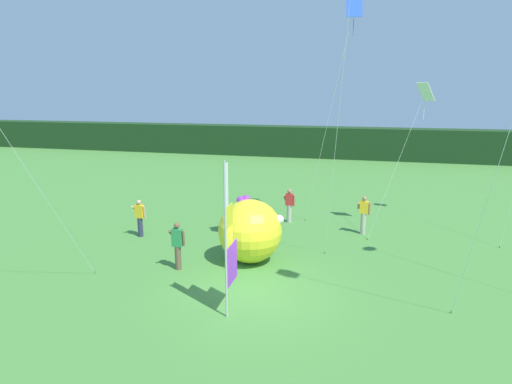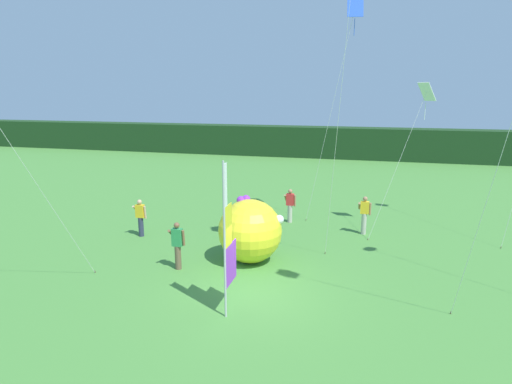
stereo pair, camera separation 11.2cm
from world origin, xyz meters
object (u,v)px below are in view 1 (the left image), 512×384
at_px(person_far_right, 364,214).
at_px(kite_blue_diamond_0, 351,20).
at_px(person_mid_field, 289,205).
at_px(inflatable_balloon, 250,231).
at_px(person_near_banner, 140,217).
at_px(person_far_left, 178,245).
at_px(kite_white_diamond_3, 423,99).
at_px(banner_flag, 229,242).

xyz_separation_m(person_far_right, kite_blue_diamond_0, (-0.97, 1.43, 8.14)).
xyz_separation_m(person_mid_field, inflatable_balloon, (-0.56, -5.11, 0.31)).
bearing_deg(person_mid_field, person_near_banner, -148.43).
xyz_separation_m(person_far_left, inflatable_balloon, (2.26, 1.32, 0.26)).
xyz_separation_m(person_mid_field, kite_white_diamond_3, (5.55, -0.06, 4.93)).
height_order(person_near_banner, person_mid_field, person_near_banner).
bearing_deg(inflatable_balloon, person_far_right, 46.48).
distance_m(banner_flag, person_mid_field, 8.92).
height_order(inflatable_balloon, kite_white_diamond_3, kite_white_diamond_3).
bearing_deg(inflatable_balloon, banner_flag, -83.97).
relative_size(person_far_left, inflatable_balloon, 0.71).
xyz_separation_m(banner_flag, person_far_left, (-2.66, 2.41, -1.19)).
relative_size(person_mid_field, kite_white_diamond_3, 0.25).
bearing_deg(person_near_banner, person_far_right, 16.15).
distance_m(person_near_banner, person_far_right, 9.65).
height_order(banner_flag, kite_blue_diamond_0, kite_blue_diamond_0).
relative_size(person_near_banner, person_far_right, 0.96).
distance_m(kite_blue_diamond_0, kite_white_diamond_3, 4.53).
distance_m(person_far_left, kite_white_diamond_3, 11.59).
xyz_separation_m(banner_flag, kite_blue_diamond_0, (2.62, 9.36, 6.95)).
xyz_separation_m(person_near_banner, kite_blue_diamond_0, (8.30, 4.12, 8.18)).
distance_m(person_mid_field, kite_white_diamond_3, 7.42).
relative_size(banner_flag, person_far_right, 2.59).
relative_size(person_near_banner, kite_white_diamond_3, 0.25).
bearing_deg(person_far_right, person_near_banner, -163.85).
height_order(person_near_banner, kite_blue_diamond_0, kite_blue_diamond_0).
distance_m(banner_flag, person_far_left, 3.78).
height_order(person_far_right, kite_blue_diamond_0, kite_blue_diamond_0).
height_order(banner_flag, kite_white_diamond_3, kite_white_diamond_3).
distance_m(banner_flag, kite_blue_diamond_0, 11.95).
distance_m(banner_flag, inflatable_balloon, 3.86).
bearing_deg(person_far_right, person_far_left, -138.56).
bearing_deg(person_far_left, banner_flag, -42.20).
bearing_deg(banner_flag, kite_blue_diamond_0, 74.36).
xyz_separation_m(person_mid_field, person_far_left, (-2.82, -6.43, 0.05)).
xyz_separation_m(banner_flag, inflatable_balloon, (-0.39, 3.73, -0.93)).
relative_size(person_near_banner, person_mid_field, 1.00).
relative_size(person_mid_field, person_far_right, 0.96).
xyz_separation_m(banner_flag, person_far_right, (3.59, 7.93, -1.20)).
bearing_deg(person_near_banner, kite_white_diamond_3, 17.22).
bearing_deg(kite_white_diamond_3, person_mid_field, 179.36).
relative_size(person_mid_field, inflatable_balloon, 0.67).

